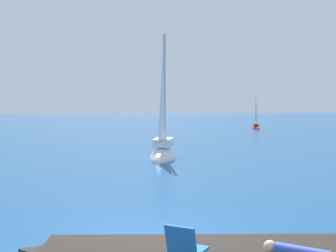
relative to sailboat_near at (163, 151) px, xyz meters
name	(u,v)px	position (x,y,z in m)	size (l,w,h in m)	color
ground_plane	(158,243)	(-1.36, -14.04, -0.39)	(160.00, 160.00, 0.00)	navy
sailboat_near	(163,151)	(0.00, 0.00, 0.00)	(2.15, 3.96, 7.17)	white
sailboat_far	(256,127)	(11.23, 21.45, -0.20)	(0.67, 1.88, 3.45)	red
beach_chair	(185,246)	(-1.21, -17.43, 0.64)	(0.73, 0.76, 0.80)	blue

